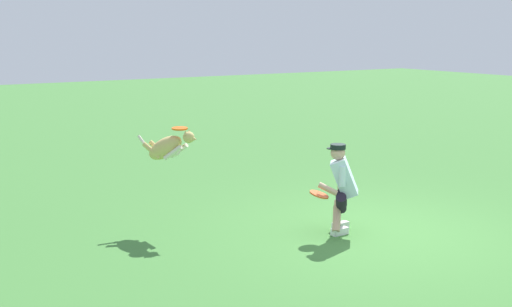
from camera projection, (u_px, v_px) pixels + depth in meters
The scene contains 5 objects.
ground_plane at pixel (384, 233), 9.03m from camera, with size 60.00×60.00×0.00m, color #3F7936.
person at pixel (341, 185), 8.94m from camera, with size 0.71×0.59×1.29m.
dog at pixel (168, 147), 9.19m from camera, with size 0.65×0.87×0.57m.
frisbee_flying at pixel (180, 128), 9.11m from camera, with size 0.24×0.24×0.02m, color #E55C10.
frisbee_held at pixel (319, 194), 8.77m from camera, with size 0.28×0.28×0.02m, color #E45826.
Camera 1 is at (6.13, 6.36, 2.86)m, focal length 43.71 mm.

